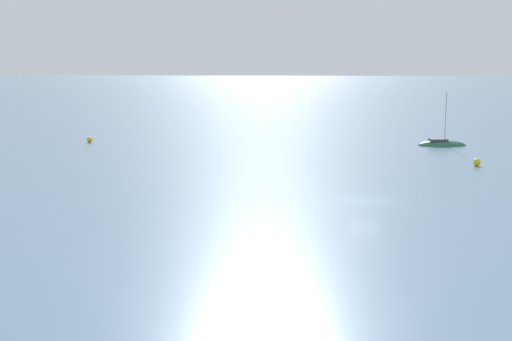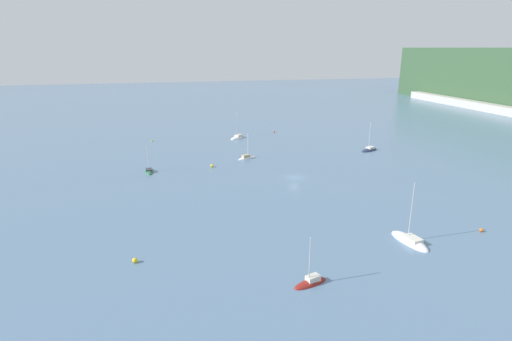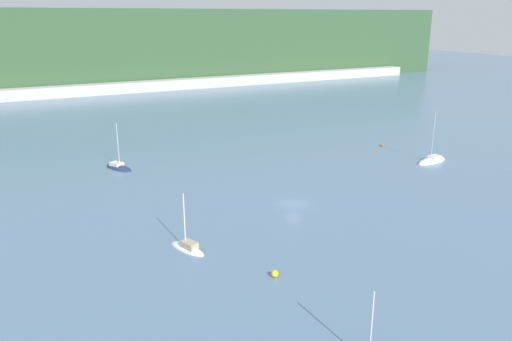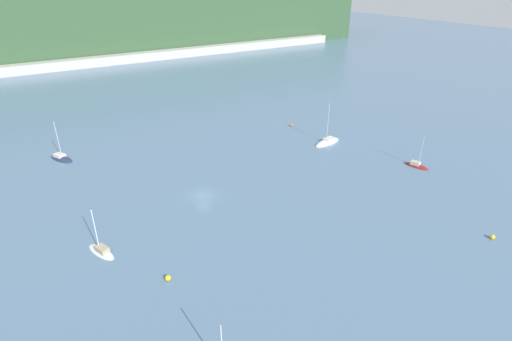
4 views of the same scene
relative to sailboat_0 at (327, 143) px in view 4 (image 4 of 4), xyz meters
name	(u,v)px [view 4 (image 4 of 4)]	position (x,y,z in m)	size (l,w,h in m)	color
ground_plane	(203,195)	(-37.36, -7.35, -0.08)	(600.00, 600.00, 0.00)	slate
hillside_ridge	(57,23)	(-37.36, 157.01, 15.44)	(329.79, 59.65, 31.06)	#335133
shore_town_strip	(75,64)	(-37.36, 123.69, 1.88)	(280.32, 6.00, 3.93)	#B7B2A8
sailboat_0	(327,143)	(0.00, 0.00, 0.00)	(8.40, 3.91, 11.35)	silver
sailboat_3	(61,159)	(-57.69, 24.51, 0.03)	(5.20, 7.40, 9.83)	#232D4C
sailboat_4	(101,252)	(-57.75, -14.95, 0.08)	(3.84, 6.19, 8.01)	white
sailboat_5	(417,166)	(7.64, -20.57, 0.06)	(3.12, 5.57, 7.72)	maroon
mooring_buoy_0	(168,278)	(-51.32, -26.10, 0.33)	(0.83, 0.83, 0.83)	yellow
mooring_buoy_2	(492,237)	(-4.00, -44.24, 0.30)	(0.78, 0.78, 0.78)	yellow
mooring_buoy_4	(291,125)	(-0.42, 14.54, 0.24)	(0.64, 0.64, 0.64)	orange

